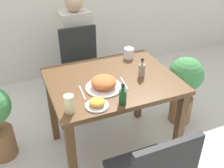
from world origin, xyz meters
name	(u,v)px	position (x,y,z in m)	size (l,w,h in m)	color
ground_plane	(112,149)	(0.00, 0.00, 0.00)	(16.00, 16.00, 0.00)	beige
dining_table	(112,91)	(0.00, 0.00, 0.64)	(0.99, 0.80, 0.76)	brown
chair_far	(82,65)	(-0.01, 0.80, 0.50)	(0.42, 0.42, 0.89)	black
food_plate	(104,83)	(-0.11, -0.11, 0.80)	(0.27, 0.27, 0.09)	white
side_plate	(97,103)	(-0.23, -0.30, 0.79)	(0.16, 0.16, 0.06)	white
drink_cup	(129,53)	(0.28, 0.29, 0.81)	(0.09, 0.09, 0.09)	white
juice_glass	(69,104)	(-0.41, -0.29, 0.82)	(0.07, 0.07, 0.12)	beige
sauce_bottle	(142,69)	(0.23, -0.05, 0.82)	(0.05, 0.05, 0.16)	gray
condiment_bottle	(123,96)	(-0.06, -0.33, 0.82)	(0.05, 0.05, 0.16)	#194C23
fork_utensil	(82,93)	(-0.28, -0.11, 0.76)	(0.02, 0.19, 0.00)	silver
spoon_utensil	(124,83)	(0.06, -0.11, 0.76)	(0.03, 0.18, 0.00)	silver
potted_plant_right	(184,84)	(0.83, 0.13, 0.44)	(0.34, 0.34, 0.72)	brown
person_figure	(77,45)	(0.04, 1.18, 0.58)	(0.34, 0.22, 1.17)	#2D3347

